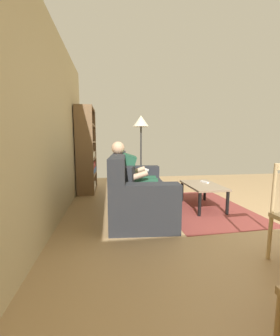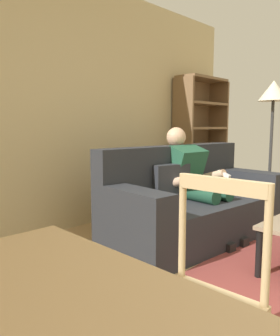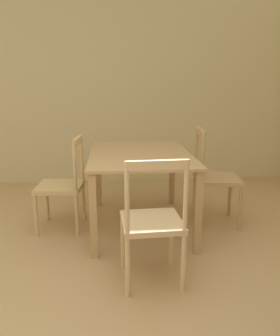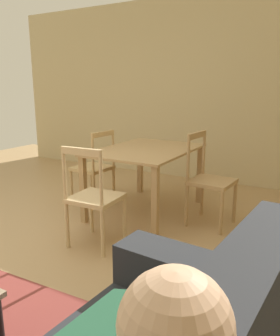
% 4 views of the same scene
% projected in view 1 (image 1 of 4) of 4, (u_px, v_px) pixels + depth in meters
% --- Properties ---
extents(wall_back, '(6.56, 0.12, 2.74)m').
position_uv_depth(wall_back, '(24.00, 117.00, 1.92)').
color(wall_back, '#D1BC8C').
rests_on(wall_back, ground_plane).
extents(couch, '(2.04, 1.03, 0.94)m').
position_uv_depth(couch, '(136.00, 190.00, 3.39)').
color(couch, '#282B30').
rests_on(couch, ground_plane).
extents(person_lounging, '(0.62, 0.95, 1.13)m').
position_uv_depth(person_lounging, '(134.00, 175.00, 3.41)').
color(person_lounging, '#23563D').
rests_on(person_lounging, ground_plane).
extents(coffee_table, '(0.86, 0.54, 0.40)m').
position_uv_depth(coffee_table, '(203.00, 188.00, 3.53)').
color(coffee_table, gray).
rests_on(coffee_table, ground_plane).
extents(tv_remote, '(0.18, 0.10, 0.02)m').
position_uv_depth(tv_remote, '(205.00, 182.00, 3.68)').
color(tv_remote, white).
rests_on(tv_remote, coffee_table).
extents(bookshelf, '(0.96, 0.36, 1.87)m').
position_uv_depth(bookshelf, '(86.00, 158.00, 4.67)').
color(bookshelf, brown).
rests_on(bookshelf, ground_plane).
extents(area_rug, '(2.05, 1.47, 0.01)m').
position_uv_depth(area_rug, '(202.00, 207.00, 3.57)').
color(area_rug, brown).
rests_on(area_rug, ground_plane).
extents(floor_lamp, '(0.36, 0.36, 1.69)m').
position_uv_depth(floor_lamp, '(141.00, 128.00, 4.49)').
color(floor_lamp, black).
rests_on(floor_lamp, ground_plane).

